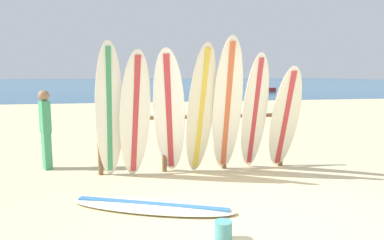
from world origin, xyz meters
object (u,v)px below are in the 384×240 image
Objects in this scene: surfboard_leaning_center_left at (169,115)px; surfboard_rack at (195,131)px; surfboard_leaning_center_right at (227,107)px; beachgoer_standing at (45,126)px; surfboard_leaning_far_left at (109,112)px; surfboard_leaning_left at (135,116)px; surfboard_leaning_right at (255,113)px; surfboard_lying_on_sand at (151,206)px; surfboard_leaning_far_right at (285,120)px; sand_bucket at (223,231)px; surfboard_leaning_center at (201,111)px; small_boat_offshore at (261,89)px.

surfboard_rack is at bearing 36.94° from surfboard_leaning_center_left.
surfboard_leaning_center_left is (-0.54, -0.40, 0.38)m from surfboard_rack.
surfboard_leaning_center_right is at bearing -0.79° from surfboard_leaning_center_left.
beachgoer_standing is (-2.28, 0.98, -0.29)m from surfboard_leaning_center_left.
surfboard_leaning_far_left reaches higher than surfboard_leaning_left.
surfboard_leaning_right is 0.92× the size of surfboard_lying_on_sand.
beachgoer_standing is at bearing 167.14° from surfboard_leaning_far_right.
surfboard_lying_on_sand is (-2.04, -1.49, -1.08)m from surfboard_leaning_right.
sand_bucket is (1.35, -2.56, -1.09)m from surfboard_leaning_far_left.
surfboard_leaning_center_right reaches higher than surfboard_leaning_right.
surfboard_lying_on_sand is 10.90× the size of sand_bucket.
surfboard_rack is 2.14m from surfboard_lying_on_sand.
surfboard_rack is 1.25m from surfboard_leaning_left.
surfboard_leaning_far_left is 1.61m from surfboard_leaning_center.
surfboard_leaning_left is at bearing 97.28° from surfboard_lying_on_sand.
surfboard_lying_on_sand is at bearing -118.33° from surfboard_rack.
surfboard_leaning_right is at bearing -14.31° from surfboard_rack.
surfboard_rack is at bearing 10.40° from surfboard_leaning_far_left.
surfboard_leaning_center is 28.23m from small_boat_offshore.
surfboard_rack is 1.70m from surfboard_leaning_far_right.
surfboard_leaning_far_left reaches higher than surfboard_leaning_far_right.
surfboard_leaning_left is 0.99× the size of surfboard_leaning_center_left.
surfboard_rack is at bearing -114.10° from small_boat_offshore.
surfboard_leaning_center_left reaches higher than surfboard_rack.
surfboard_leaning_right is at bearing 36.15° from surfboard_lying_on_sand.
small_boat_offshore is (12.96, 25.75, -0.95)m from surfboard_leaning_far_left.
surfboard_leaning_center reaches higher than surfboard_leaning_left.
surfboard_leaning_far_left reaches higher than surfboard_rack.
surfboard_leaning_left reaches higher than surfboard_rack.
sand_bucket is at bearing -69.55° from surfboard_leaning_left.
surfboard_leaning_left is at bearing 179.64° from surfboard_leaning_center_right.
surfboard_leaning_far_right is (1.62, -0.44, 0.24)m from surfboard_rack.
sand_bucket is at bearing -127.36° from surfboard_leaning_far_right.
surfboard_leaning_far_left is at bearing 176.42° from surfboard_leaning_center_right.
sand_bucket is (-0.73, -2.43, -1.14)m from surfboard_leaning_center_right.
small_boat_offshore is at bearing 65.61° from surfboard_lying_on_sand.
surfboard_leaning_center_left is 2.50m from beachgoer_standing.
surfboard_leaning_far_right is (2.16, -0.03, -0.14)m from surfboard_leaning_center_left.
surfboard_rack is at bearing 140.92° from surfboard_leaning_center_right.
surfboard_leaning_center_right is at bearing 42.60° from surfboard_lying_on_sand.
surfboard_leaning_far_left reaches higher than sand_bucket.
surfboard_leaning_center_right is 1.12× the size of surfboard_leaning_right.
surfboard_leaning_left is 1.46× the size of beachgoer_standing.
surfboard_leaning_far_left is at bearing 117.81° from sand_bucket.
surfboard_leaning_left is at bearing -30.17° from beachgoer_standing.
surfboard_leaning_center is 2.07m from surfboard_lying_on_sand.
surfboard_leaning_center_right is (1.64, -0.01, 0.12)m from surfboard_leaning_left.
beachgoer_standing is at bearing 163.39° from surfboard_leaning_center_right.
sand_bucket is (-1.30, -2.57, -1.01)m from surfboard_leaning_right.
surfboard_leaning_far_right is at bearing 52.64° from sand_bucket.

